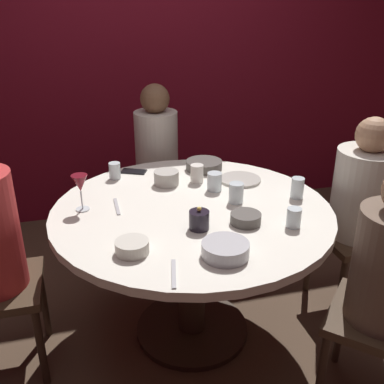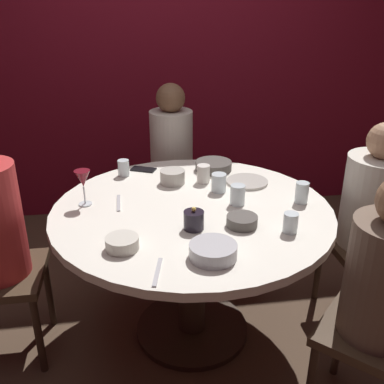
{
  "view_description": "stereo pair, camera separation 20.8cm",
  "coord_description": "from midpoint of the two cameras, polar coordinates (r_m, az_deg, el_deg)",
  "views": [
    {
      "loc": [
        -0.49,
        -1.84,
        1.68
      ],
      "look_at": [
        0.0,
        0.0,
        0.83
      ],
      "focal_mm": 41.45,
      "sensor_mm": 36.0,
      "label": 1
    },
    {
      "loc": [
        -0.28,
        -1.88,
        1.68
      ],
      "look_at": [
        0.0,
        0.0,
        0.83
      ],
      "focal_mm": 41.45,
      "sensor_mm": 36.0,
      "label": 2
    }
  ],
  "objects": [
    {
      "name": "cup_by_left_diner",
      "position": [
        1.95,
        10.02,
        -3.34
      ],
      "size": [
        0.06,
        0.06,
        0.09
      ],
      "primitive_type": "cylinder",
      "color": "silver",
      "rests_on": "dining_table"
    },
    {
      "name": "cup_near_candle",
      "position": [
        2.23,
        10.84,
        0.45
      ],
      "size": [
        0.06,
        0.06,
        0.11
      ],
      "primitive_type": "cylinder",
      "color": "silver",
      "rests_on": "dining_table"
    },
    {
      "name": "cup_beside_wine",
      "position": [
        2.49,
        -12.3,
        2.63
      ],
      "size": [
        0.06,
        0.06,
        0.09
      ],
      "primitive_type": "cylinder",
      "color": "silver",
      "rests_on": "dining_table"
    },
    {
      "name": "ground_plane",
      "position": [
        2.54,
        -2.46,
        -17.38
      ],
      "size": [
        8.0,
        8.0,
        0.0
      ],
      "primitive_type": "plane",
      "color": "#4C3828"
    },
    {
      "name": "bowl_rice_portion",
      "position": [
        1.78,
        -11.09,
        -7.04
      ],
      "size": [
        0.13,
        0.13,
        0.05
      ],
      "primitive_type": "cylinder",
      "color": "beige",
      "rests_on": "dining_table"
    },
    {
      "name": "cup_center_front",
      "position": [
        2.28,
        0.31,
        1.29
      ],
      "size": [
        0.08,
        0.08,
        0.1
      ],
      "primitive_type": "cylinder",
      "color": "silver",
      "rests_on": "dining_table"
    },
    {
      "name": "wine_glass",
      "position": [
        2.13,
        -16.96,
        0.84
      ],
      "size": [
        0.08,
        0.08,
        0.18
      ],
      "color": "silver",
      "rests_on": "dining_table"
    },
    {
      "name": "bowl_serving_large",
      "position": [
        1.72,
        0.84,
        -7.51
      ],
      "size": [
        0.19,
        0.19,
        0.06
      ],
      "primitive_type": "cylinder",
      "color": "#B7B7BC",
      "rests_on": "dining_table"
    },
    {
      "name": "cell_phone",
      "position": [
        2.57,
        -9.82,
        2.57
      ],
      "size": [
        0.16,
        0.12,
        0.01
      ],
      "primitive_type": "cube",
      "rotation": [
        0.0,
        0.0,
        1.14
      ],
      "color": "black",
      "rests_on": "dining_table"
    },
    {
      "name": "dinner_plate",
      "position": [
        2.42,
        3.78,
        1.57
      ],
      "size": [
        0.22,
        0.22,
        0.01
      ],
      "primitive_type": "cylinder",
      "color": "#B2ADA3",
      "rests_on": "dining_table"
    },
    {
      "name": "seated_diner_right",
      "position": [
        2.49,
        19.0,
        -0.48
      ],
      "size": [
        0.4,
        0.4,
        1.12
      ],
      "rotation": [
        0.0,
        0.0,
        3.14
      ],
      "color": "#3F2D1E",
      "rests_on": "ground"
    },
    {
      "name": "bowl_small_white",
      "position": [
        2.57,
        -0.76,
        3.43
      ],
      "size": [
        0.21,
        0.21,
        0.05
      ],
      "primitive_type": "cylinder",
      "color": "#4C4742",
      "rests_on": "dining_table"
    },
    {
      "name": "knife_near_plate",
      "position": [
        1.64,
        -6.06,
        -10.5
      ],
      "size": [
        0.05,
        0.18,
        0.01
      ],
      "primitive_type": "cube",
      "rotation": [
        0.0,
        0.0,
        -0.21
      ],
      "color": "#B7B7BC",
      "rests_on": "dining_table"
    },
    {
      "name": "fork_near_plate",
      "position": [
        2.17,
        -12.38,
        -1.89
      ],
      "size": [
        0.02,
        0.18,
        0.01
      ],
      "primitive_type": "cube",
      "rotation": [
        0.0,
        0.0,
        -0.0
      ],
      "color": "#B7B7BC",
      "rests_on": "dining_table"
    },
    {
      "name": "dining_table",
      "position": [
        2.19,
        -2.74,
        -5.65
      ],
      "size": [
        1.34,
        1.34,
        0.75
      ],
      "color": "silver",
      "rests_on": "ground"
    },
    {
      "name": "candle_holder",
      "position": [
        1.91,
        -2.2,
        -3.69
      ],
      "size": [
        0.09,
        0.09,
        0.1
      ],
      "color": "black",
      "rests_on": "dining_table"
    },
    {
      "name": "cup_by_right_diner",
      "position": [
        2.15,
        2.94,
        -0.15
      ],
      "size": [
        0.07,
        0.07,
        0.1
      ],
      "primitive_type": "cylinder",
      "color": "silver",
      "rests_on": "dining_table"
    },
    {
      "name": "back_wall",
      "position": [
        3.52,
        -8.88,
        17.64
      ],
      "size": [
        6.0,
        0.1,
        2.6
      ],
      "primitive_type": "cube",
      "color": "maroon",
      "rests_on": "ground"
    },
    {
      "name": "seated_diner_back",
      "position": [
        2.96,
        -6.58,
        5.04
      ],
      "size": [
        0.4,
        0.4,
        1.17
      ],
      "rotation": [
        0.0,
        0.0,
        4.71
      ],
      "color": "#3F2D1E",
      "rests_on": "ground"
    },
    {
      "name": "cup_far_edge",
      "position": [
        2.38,
        -1.85,
        2.35
      ],
      "size": [
        0.07,
        0.07,
        0.1
      ],
      "primitive_type": "cylinder",
      "color": "silver",
      "rests_on": "dining_table"
    },
    {
      "name": "bowl_salad_center",
      "position": [
        1.97,
        3.93,
        -3.48
      ],
      "size": [
        0.14,
        0.14,
        0.05
      ],
      "primitive_type": "cylinder",
      "color": "#4C4742",
      "rests_on": "dining_table"
    },
    {
      "name": "bowl_sauce_side",
      "position": [
        2.37,
        -5.83,
        1.79
      ],
      "size": [
        0.13,
        0.13,
        0.07
      ],
      "primitive_type": "cylinder",
      "color": "#B2ADA3",
      "rests_on": "dining_table"
    }
  ]
}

